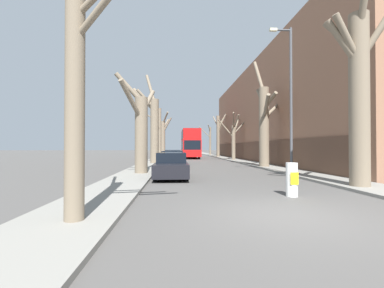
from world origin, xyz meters
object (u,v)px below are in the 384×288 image
at_px(street_tree_right_1, 264,122).
at_px(parked_car_0, 171,166).
at_px(street_tree_left_4, 163,137).
at_px(street_tree_left_3, 159,131).
at_px(lamp_post, 290,94).
at_px(double_decker_bus, 190,142).
at_px(street_tree_left_1, 141,129).
at_px(street_tree_right_3, 218,134).
at_px(street_tree_right_0, 359,87).
at_px(street_tree_left_2, 153,126).
at_px(street_tree_right_4, 210,140).
at_px(street_tree_left_0, 80,50).
at_px(street_tree_right_2, 234,138).
at_px(parked_car_2, 173,157).
at_px(parked_car_1, 172,160).
at_px(traffic_bollard, 292,180).

bearing_deg(street_tree_right_1, parked_car_0, -139.42).
distance_m(street_tree_left_4, parked_car_0, 32.39).
xyz_separation_m(street_tree_left_3, parked_car_0, (2.04, -22.24, -3.30)).
bearing_deg(lamp_post, double_decker_bus, 100.08).
bearing_deg(street_tree_left_1, street_tree_right_3, 70.76).
height_order(street_tree_left_1, lamp_post, lamp_post).
height_order(street_tree_left_3, street_tree_right_0, street_tree_right_0).
bearing_deg(street_tree_left_4, street_tree_left_2, -90.36).
height_order(street_tree_right_4, parked_car_0, street_tree_right_4).
relative_size(street_tree_left_0, street_tree_left_2, 0.75).
xyz_separation_m(street_tree_left_2, street_tree_right_2, (9.87, 6.66, -0.91)).
distance_m(street_tree_left_1, street_tree_right_1, 10.78).
relative_size(street_tree_right_1, double_decker_bus, 0.91).
bearing_deg(parked_car_2, street_tree_left_0, -95.24).
bearing_deg(street_tree_left_2, street_tree_right_2, 33.99).
height_order(parked_car_1, lamp_post, lamp_post).
bearing_deg(parked_car_0, street_tree_right_3, 75.27).
distance_m(street_tree_right_0, traffic_bollard, 5.14).
bearing_deg(street_tree_right_1, street_tree_right_3, 89.94).
relative_size(street_tree_left_2, street_tree_left_3, 1.05).
bearing_deg(street_tree_right_4, street_tree_right_0, -90.06).
bearing_deg(parked_car_0, street_tree_right_0, -29.88).
height_order(street_tree_left_2, lamp_post, street_tree_left_2).
height_order(street_tree_left_1, parked_car_2, street_tree_left_1).
bearing_deg(parked_car_1, street_tree_right_3, 71.64).
distance_m(street_tree_left_0, street_tree_left_1, 10.37).
bearing_deg(double_decker_bus, street_tree_right_0, -80.67).
xyz_separation_m(street_tree_left_0, street_tree_right_2, (9.77, 27.18, -0.86)).
distance_m(street_tree_right_2, lamp_post, 17.90).
height_order(street_tree_left_4, street_tree_right_1, street_tree_right_1).
bearing_deg(parked_car_1, traffic_bollard, -70.32).
distance_m(street_tree_left_0, parked_car_1, 15.15).
distance_m(street_tree_left_2, traffic_bollard, 18.99).
bearing_deg(street_tree_left_0, street_tree_left_3, 90.27).
distance_m(street_tree_right_2, traffic_bollard, 24.68).
distance_m(street_tree_right_0, lamp_post, 5.29).
xyz_separation_m(street_tree_right_0, traffic_bollard, (-3.46, -1.32, -3.57)).
bearing_deg(parked_car_1, street_tree_left_2, 108.87).
bearing_deg(street_tree_right_4, parked_car_2, -105.16).
relative_size(street_tree_left_0, traffic_bollard, 6.12).
relative_size(street_tree_left_2, street_tree_right_1, 1.01).
distance_m(street_tree_left_2, parked_car_1, 6.94).
bearing_deg(street_tree_right_1, street_tree_left_0, -122.15).
distance_m(street_tree_left_4, traffic_bollard, 38.54).
distance_m(street_tree_left_1, street_tree_right_0, 11.47).
height_order(street_tree_left_1, traffic_bollard, street_tree_left_1).
xyz_separation_m(parked_car_1, lamp_post, (7.18, -5.29, 4.30)).
height_order(street_tree_left_0, street_tree_right_2, street_tree_left_0).
bearing_deg(street_tree_left_3, lamp_post, -66.77).
bearing_deg(parked_car_2, street_tree_right_3, 65.93).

